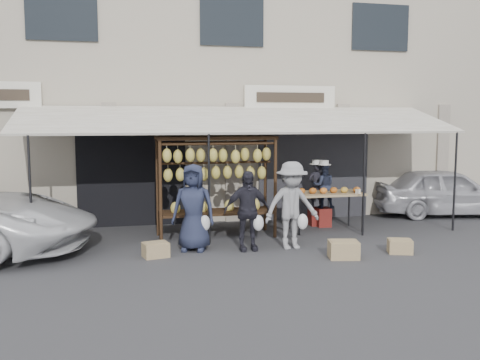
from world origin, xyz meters
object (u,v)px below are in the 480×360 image
at_px(customer_mid, 247,211).
at_px(crate_near_b, 400,246).
at_px(banana_rack, 216,166).
at_px(customer_left, 193,207).
at_px(crate_near_a, 344,250).
at_px(produce_table, 326,194).
at_px(vendor_right, 324,186).
at_px(crate_far, 156,250).
at_px(sedan, 446,192).
at_px(customer_right, 292,205).
at_px(vendor_left, 316,185).

xyz_separation_m(customer_mid, crate_near_b, (2.85, -0.92, -0.66)).
relative_size(banana_rack, customer_left, 1.50).
relative_size(customer_mid, crate_near_a, 2.93).
xyz_separation_m(customer_left, customer_mid, (1.04, -0.23, -0.07)).
xyz_separation_m(banana_rack, crate_near_a, (1.99, -2.34, -1.41)).
relative_size(produce_table, vendor_right, 1.57).
height_order(banana_rack, crate_far, banana_rack).
bearing_deg(sedan, customer_right, 127.30).
height_order(vendor_left, crate_far, vendor_left).
bearing_deg(customer_left, vendor_right, 45.43).
distance_m(customer_mid, crate_near_b, 3.07).
height_order(customer_mid, sedan, customer_mid).
xyz_separation_m(vendor_left, customer_right, (-1.34, -2.10, -0.11)).
xyz_separation_m(vendor_left, customer_mid, (-2.24, -2.03, -0.20)).
xyz_separation_m(vendor_left, sedan, (3.92, 0.47, -0.34)).
bearing_deg(crate_near_a, vendor_right, 75.39).
height_order(crate_far, sedan, sedan).
height_order(customer_left, customer_right, customer_right).
distance_m(crate_near_a, crate_near_b, 1.24).
distance_m(customer_left, crate_far, 1.12).
bearing_deg(sedan, crate_near_b, 147.14).
xyz_separation_m(vendor_right, customer_mid, (-2.37, -1.86, -0.20)).
xyz_separation_m(vendor_left, customer_left, (-3.28, -1.81, -0.13)).
bearing_deg(crate_near_b, crate_near_a, -175.25).
bearing_deg(banana_rack, crate_near_a, -49.66).
relative_size(customer_mid, crate_far, 3.45).
bearing_deg(crate_near_a, sedan, 37.75).
relative_size(vendor_left, customer_left, 0.64).
height_order(crate_near_b, sedan, sedan).
relative_size(vendor_left, sedan, 0.29).
bearing_deg(customer_mid, crate_near_b, -18.96).
distance_m(vendor_right, crate_far, 4.72).
bearing_deg(crate_near_b, vendor_right, 99.77).
height_order(vendor_right, crate_far, vendor_right).
bearing_deg(vendor_left, crate_near_b, 100.28).
xyz_separation_m(crate_near_a, sedan, (4.55, 3.52, 0.49)).
bearing_deg(vendor_right, customer_mid, 51.76).
height_order(banana_rack, crate_near_a, banana_rack).
bearing_deg(produce_table, customer_mid, -148.17).
bearing_deg(customer_left, customer_mid, 7.51).
height_order(customer_mid, crate_far, customer_mid).
bearing_deg(banana_rack, crate_near_b, -34.83).
height_order(banana_rack, customer_left, banana_rack).
xyz_separation_m(customer_mid, crate_far, (-1.82, -0.13, -0.66)).
relative_size(produce_table, customer_right, 0.96).
bearing_deg(customer_left, sedan, 37.31).
bearing_deg(sedan, customer_left, 118.78).
relative_size(vendor_right, customer_left, 0.63).
bearing_deg(crate_near_b, customer_left, 163.60).
height_order(produce_table, crate_near_a, produce_table).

